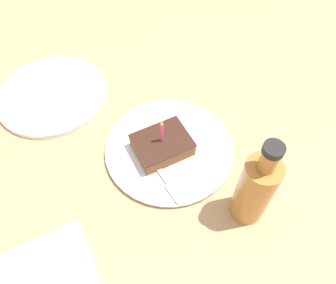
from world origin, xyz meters
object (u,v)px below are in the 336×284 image
at_px(plate, 168,148).
at_px(fork, 159,169).
at_px(bottle, 255,189).
at_px(side_plate, 52,95).
at_px(cake_slice, 162,144).

xyz_separation_m(plate, fork, (-0.04, 0.04, 0.01)).
xyz_separation_m(plate, bottle, (-0.19, -0.07, 0.08)).
relative_size(bottle, side_plate, 0.81).
bearing_deg(cake_slice, side_plate, 31.43).
bearing_deg(cake_slice, fork, 147.45).
height_order(bottle, side_plate, bottle).
bearing_deg(fork, bottle, -143.02).
bearing_deg(fork, plate, -44.92).
distance_m(cake_slice, fork, 0.06).
xyz_separation_m(cake_slice, bottle, (-0.20, -0.08, 0.06)).
relative_size(plate, side_plate, 1.04).
bearing_deg(cake_slice, bottle, -156.62).
distance_m(cake_slice, side_plate, 0.32).
bearing_deg(bottle, side_plate, 28.21).
xyz_separation_m(fork, side_plate, (0.32, 0.14, -0.01)).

